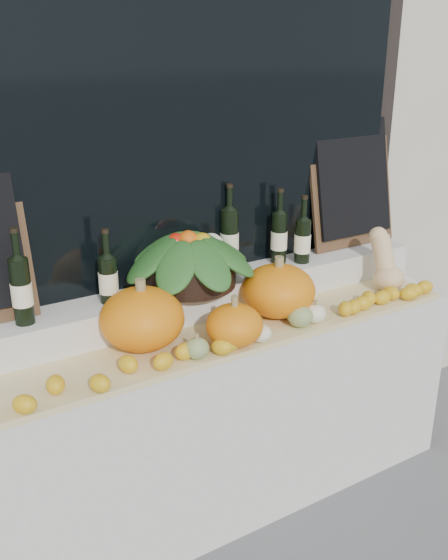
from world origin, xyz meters
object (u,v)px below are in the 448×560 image
Objects in this scene: pumpkin_right at (278,291)px; wine_bottle_tall at (229,239)px; pumpkin_left at (142,319)px; butternut_squash at (385,264)px; produce_bowl at (189,258)px.

wine_bottle_tall reaches higher than pumpkin_right.
pumpkin_left is at bearing 177.42° from pumpkin_right.
pumpkin_right is at bearing 177.66° from butternut_squash.
produce_bowl reaches higher than pumpkin_right.
produce_bowl is 0.26m from wine_bottle_tall.
butternut_squash is (0.60, -0.02, 0.01)m from pumpkin_right.
pumpkin_left is 1.22m from butternut_squash.
pumpkin_left reaches higher than pumpkin_right.
pumpkin_right is 0.52× the size of produce_bowl.
pumpkin_left is 0.62m from pumpkin_right.
wine_bottle_tall is (0.55, 0.26, 0.16)m from pumpkin_left.
wine_bottle_tall is (0.25, 0.08, 0.02)m from produce_bowl.
wine_bottle_tall reaches higher than butternut_squash.
pumpkin_left is 1.02× the size of pumpkin_right.
wine_bottle_tall is (-0.67, 0.31, 0.15)m from butternut_squash.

